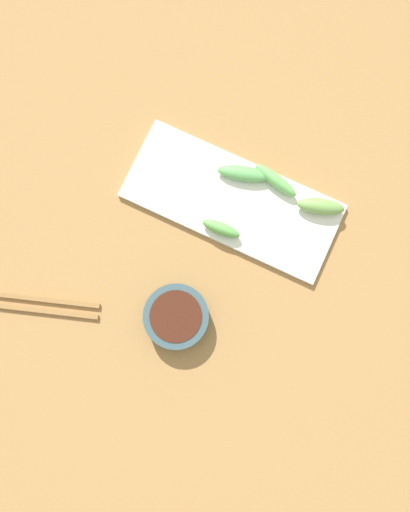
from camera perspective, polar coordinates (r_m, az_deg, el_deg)
The scene contains 8 objects.
tabletop at distance 0.94m, azimuth -0.80°, elevation -0.77°, with size 2.10×2.10×0.02m, color #9B7040.
sauce_bowl at distance 0.90m, azimuth -3.18°, elevation -6.71°, with size 0.11×0.11×0.04m.
serving_plate at distance 0.95m, azimuth 3.03°, elevation 6.09°, with size 0.16×0.39×0.01m, color silver.
broccoli_stalk_0 at distance 0.94m, azimuth 12.65°, elevation 5.36°, with size 0.03×0.08×0.03m, color #719E4E.
broccoli_stalk_1 at distance 0.94m, azimuth 7.82°, elevation 8.27°, with size 0.02×0.09×0.03m, color #64B157.
broccoli_stalk_2 at distance 0.94m, azimuth 4.27°, elevation 9.06°, with size 0.03×0.10×0.02m, color #5EA558.
broccoli_stalk_3 at distance 0.91m, azimuth 1.79°, elevation 3.04°, with size 0.02×0.07×0.03m, color #61AC4F.
chopsticks at distance 0.97m, azimuth -18.28°, elevation -5.09°, with size 0.10×0.23×0.01m.
Camera 1 is at (-0.11, -0.07, 0.94)m, focal length 36.22 mm.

